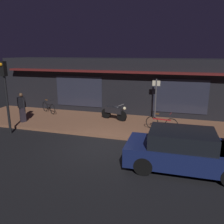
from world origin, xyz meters
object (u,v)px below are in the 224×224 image
at_px(motorcycle, 114,111).
at_px(sign_post, 156,97).
at_px(parked_car_near, 184,150).
at_px(person_photographer, 22,107).
at_px(bicycle_parked, 49,107).
at_px(traffic_light_pole, 5,85).
at_px(bicycle_extra, 162,123).

relative_size(motorcycle, sign_post, 0.69).
bearing_deg(sign_post, parked_car_near, -73.79).
bearing_deg(person_photographer, sign_post, 19.60).
bearing_deg(parked_car_near, person_photographer, 161.86).
bearing_deg(bicycle_parked, parked_car_near, -31.15).
height_order(bicycle_parked, traffic_light_pole, traffic_light_pole).
relative_size(motorcycle, bicycle_parked, 1.15).
bearing_deg(motorcycle, bicycle_parked, 175.54).
bearing_deg(person_photographer, motorcycle, 21.04).
distance_m(person_photographer, traffic_light_pole, 2.10).
distance_m(motorcycle, parked_car_near, 6.10).
relative_size(bicycle_extra, traffic_light_pole, 0.46).
bearing_deg(parked_car_near, traffic_light_pole, 170.69).
distance_m(motorcycle, bicycle_parked, 4.58).
bearing_deg(person_photographer, bicycle_parked, 82.22).
height_order(motorcycle, person_photographer, person_photographer).
xyz_separation_m(bicycle_extra, person_photographer, (-7.68, -0.81, 0.52)).
xyz_separation_m(motorcycle, sign_post, (2.28, 0.67, 0.86)).
height_order(traffic_light_pole, parked_car_near, traffic_light_pole).
height_order(sign_post, parked_car_near, sign_post).
bearing_deg(parked_car_near, motorcycle, 129.16).
xyz_separation_m(sign_post, parked_car_near, (1.57, -5.41, -0.81)).
height_order(motorcycle, parked_car_near, parked_car_near).
distance_m(bicycle_extra, sign_post, 2.07).
bearing_deg(bicycle_extra, bicycle_parked, 169.09).
height_order(person_photographer, parked_car_near, person_photographer).
bearing_deg(person_photographer, parked_car_near, -18.14).
height_order(bicycle_parked, parked_car_near, parked_car_near).
xyz_separation_m(bicycle_parked, parked_car_near, (8.42, -5.09, 0.20)).
height_order(bicycle_parked, person_photographer, person_photographer).
bearing_deg(bicycle_parked, person_photographer, -97.78).
bearing_deg(motorcycle, parked_car_near, -50.84).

